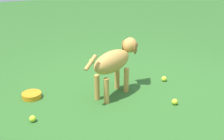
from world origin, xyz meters
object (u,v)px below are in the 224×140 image
object	(u,v)px
dog	(115,61)
tennis_ball_0	(33,119)
tennis_ball_1	(164,79)
water_bowl	(32,95)
tennis_ball_2	(175,102)
tennis_ball_3	(91,61)

from	to	relation	value
dog	tennis_ball_0	xyz separation A→B (m)	(0.97, 0.29, -0.38)
dog	tennis_ball_0	distance (m)	1.09
tennis_ball_1	water_bowl	bearing A→B (deg)	-3.82
tennis_ball_2	tennis_ball_3	bearing A→B (deg)	-70.71
tennis_ball_2	water_bowl	distance (m)	1.62
dog	water_bowl	world-z (taller)	dog
tennis_ball_1	tennis_ball_3	world-z (taller)	same
dog	tennis_ball_2	distance (m)	0.80
tennis_ball_1	tennis_ball_3	distance (m)	1.16
water_bowl	tennis_ball_0	bearing A→B (deg)	85.58
dog	tennis_ball_2	size ratio (longest dim) A/B	12.29
tennis_ball_0	tennis_ball_1	world-z (taller)	same
tennis_ball_1	water_bowl	distance (m)	1.65
dog	water_bowl	size ratio (longest dim) A/B	3.69
tennis_ball_0	tennis_ball_1	xyz separation A→B (m)	(-1.69, -0.40, 0.00)
tennis_ball_2	tennis_ball_0	bearing A→B (deg)	-6.48
tennis_ball_1	tennis_ball_2	size ratio (longest dim) A/B	1.00
tennis_ball_0	water_bowl	bearing A→B (deg)	-94.42
tennis_ball_2	water_bowl	bearing A→B (deg)	-25.02
tennis_ball_2	tennis_ball_3	size ratio (longest dim) A/B	1.00
tennis_ball_2	tennis_ball_3	world-z (taller)	same
tennis_ball_1	tennis_ball_3	xyz separation A→B (m)	(0.71, -0.92, 0.00)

